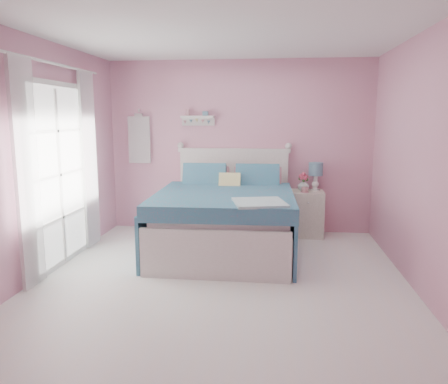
% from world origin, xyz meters
% --- Properties ---
extents(floor, '(4.50, 4.50, 0.00)m').
position_xyz_m(floor, '(0.00, 0.00, 0.00)').
color(floor, white).
rests_on(floor, ground).
extents(room_shell, '(4.50, 4.50, 4.50)m').
position_xyz_m(room_shell, '(0.00, 0.00, 1.58)').
color(room_shell, '#CD8299').
rests_on(room_shell, floor).
extents(bed, '(1.78, 2.23, 1.28)m').
position_xyz_m(bed, '(-0.08, 1.15, 0.42)').
color(bed, silver).
rests_on(bed, floor).
extents(nightstand, '(0.47, 0.46, 0.67)m').
position_xyz_m(nightstand, '(1.04, 2.00, 0.34)').
color(nightstand, beige).
rests_on(nightstand, floor).
extents(table_lamp, '(0.21, 0.21, 0.41)m').
position_xyz_m(table_lamp, '(1.15, 2.07, 0.96)').
color(table_lamp, white).
rests_on(table_lamp, nightstand).
extents(vase, '(0.17, 0.17, 0.17)m').
position_xyz_m(vase, '(0.97, 2.03, 0.76)').
color(vase, silver).
rests_on(vase, nightstand).
extents(teacup, '(0.11, 0.11, 0.08)m').
position_xyz_m(teacup, '(0.99, 1.87, 0.71)').
color(teacup, '#D18C8E').
rests_on(teacup, nightstand).
extents(roses, '(0.14, 0.11, 0.12)m').
position_xyz_m(roses, '(0.97, 2.03, 0.88)').
color(roses, '#DA4A68').
rests_on(roses, vase).
extents(wall_shelf, '(0.50, 0.15, 0.25)m').
position_xyz_m(wall_shelf, '(-0.63, 2.19, 1.73)').
color(wall_shelf, silver).
rests_on(wall_shelf, room_shell).
extents(hanging_dress, '(0.34, 0.03, 0.72)m').
position_xyz_m(hanging_dress, '(-1.55, 2.18, 1.40)').
color(hanging_dress, white).
rests_on(hanging_dress, room_shell).
extents(french_door, '(0.04, 1.32, 2.16)m').
position_xyz_m(french_door, '(-1.97, 0.40, 1.07)').
color(french_door, silver).
rests_on(french_door, floor).
extents(curtain_near, '(0.04, 0.40, 2.32)m').
position_xyz_m(curtain_near, '(-1.92, -0.34, 1.18)').
color(curtain_near, white).
rests_on(curtain_near, floor).
extents(curtain_far, '(0.04, 0.40, 2.32)m').
position_xyz_m(curtain_far, '(-1.92, 1.14, 1.18)').
color(curtain_far, white).
rests_on(curtain_far, floor).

